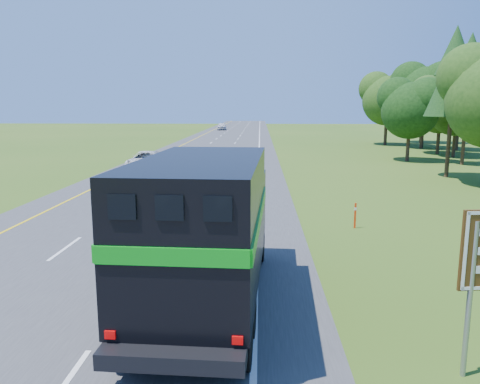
{
  "coord_description": "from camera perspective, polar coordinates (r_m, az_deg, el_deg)",
  "views": [
    {
      "loc": [
        5.6,
        -5.92,
        5.36
      ],
      "look_at": [
        4.68,
        15.69,
        1.43
      ],
      "focal_mm": 35.0,
      "sensor_mm": 36.0,
      "label": 1
    }
  ],
  "objects": [
    {
      "name": "horse_truck",
      "position": [
        12.58,
        -4.06,
        -4.17
      ],
      "size": [
        3.28,
        9.36,
        4.09
      ],
      "rotation": [
        0.0,
        0.0,
        -0.05
      ],
      "color": "black",
      "rests_on": "road"
    },
    {
      "name": "far_car",
      "position": [
        111.86,
        -2.24,
        8.0
      ],
      "size": [
        2.23,
        5.08,
        1.7
      ],
      "primitive_type": "imported",
      "rotation": [
        0.0,
        0.0,
        0.04
      ],
      "color": "silver",
      "rests_on": "road"
    },
    {
      "name": "white_suv",
      "position": [
        41.02,
        -11.34,
        3.76
      ],
      "size": [
        2.7,
        5.75,
        1.59
      ],
      "primitive_type": "imported",
      "rotation": [
        0.0,
        0.0,
        0.01
      ],
      "color": "silver",
      "rests_on": "road"
    },
    {
      "name": "lane_markings",
      "position": [
        56.45,
        -3.27,
        4.88
      ],
      "size": [
        11.15,
        260.0,
        0.01
      ],
      "color": "yellow",
      "rests_on": "road"
    },
    {
      "name": "road",
      "position": [
        56.45,
        -3.27,
        4.85
      ],
      "size": [
        15.0,
        260.0,
        0.04
      ],
      "primitive_type": "cube",
      "color": "#38383A",
      "rests_on": "ground"
    },
    {
      "name": "delineator",
      "position": [
        21.59,
        13.86,
        -2.71
      ],
      "size": [
        0.09,
        0.05,
        1.15
      ],
      "color": "#F1350C",
      "rests_on": "ground"
    }
  ]
}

